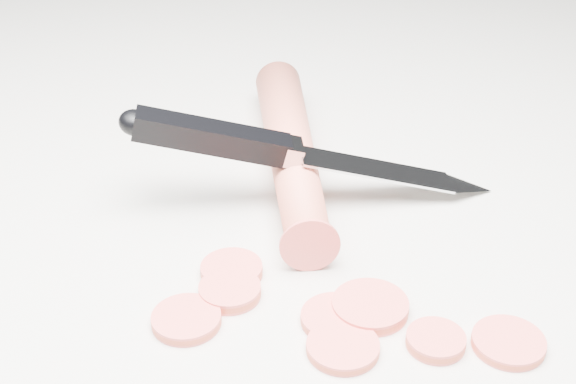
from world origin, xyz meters
name	(u,v)px	position (x,y,z in m)	size (l,w,h in m)	color
ground	(266,275)	(0.00, 0.00, 0.00)	(2.40, 2.40, 0.00)	beige
carrot	(291,150)	(0.05, 0.10, 0.02)	(0.03, 0.03, 0.22)	#E95F49
carrot_slice_0	(230,291)	(-0.02, -0.01, 0.00)	(0.03, 0.03, 0.01)	#E44D47
carrot_slice_1	(343,347)	(0.02, -0.07, 0.00)	(0.04, 0.04, 0.01)	#E44D47
carrot_slice_2	(370,307)	(0.04, -0.05, 0.00)	(0.04, 0.04, 0.01)	#E44D47
carrot_slice_3	(436,341)	(0.06, -0.08, 0.00)	(0.03, 0.03, 0.01)	#E44D47
carrot_slice_4	(509,342)	(0.10, -0.10, 0.00)	(0.04, 0.04, 0.01)	#E44D47
carrot_slice_5	(232,270)	(-0.02, 0.01, 0.00)	(0.03, 0.03, 0.01)	#E44D47
carrot_slice_6	(336,318)	(0.02, -0.05, 0.00)	(0.04, 0.04, 0.01)	#E44D47
carrot_slice_7	(186,319)	(-0.05, -0.02, 0.00)	(0.04, 0.04, 0.01)	#E44D47
kitchen_knife	(314,151)	(0.05, 0.07, 0.04)	(0.24, 0.08, 0.07)	#B6B9BD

